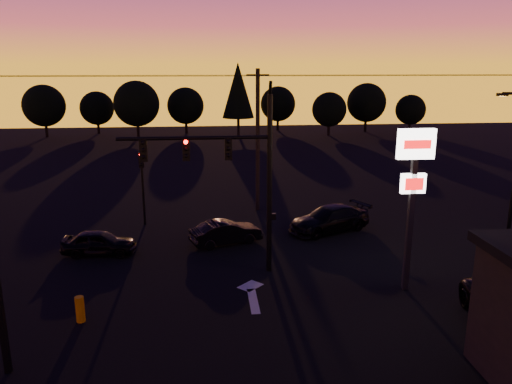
# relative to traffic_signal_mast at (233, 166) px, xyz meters

# --- Properties ---
(ground) EXTENTS (120.00, 120.00, 0.00)m
(ground) POSITION_rel_traffic_signal_mast_xyz_m (0.10, -3.99, -4.94)
(ground) COLOR black
(ground) RESTS_ON ground
(lane_arrow) EXTENTS (1.20, 3.10, 0.01)m
(lane_arrow) POSITION_rel_traffic_signal_mast_xyz_m (0.60, -2.33, -4.93)
(lane_arrow) COLOR beige
(lane_arrow) RESTS_ON ground
(traffic_signal_mast) EXTENTS (6.79, 0.52, 8.58)m
(traffic_signal_mast) POSITION_rel_traffic_signal_mast_xyz_m (0.00, 0.00, 0.00)
(traffic_signal_mast) COLOR black
(traffic_signal_mast) RESTS_ON ground
(secondary_signal) EXTENTS (0.30, 0.31, 4.35)m
(secondary_signal) POSITION_rel_traffic_signal_mast_xyz_m (-4.90, 7.49, -2.07)
(secondary_signal) COLOR black
(secondary_signal) RESTS_ON ground
(pylon_sign) EXTENTS (1.50, 0.28, 6.80)m
(pylon_sign) POSITION_rel_traffic_signal_mast_xyz_m (7.10, -2.49, -0.02)
(pylon_sign) COLOR black
(pylon_sign) RESTS_ON ground
(utility_pole_1) EXTENTS (1.40, 0.26, 9.00)m
(utility_pole_1) POSITION_rel_traffic_signal_mast_xyz_m (2.10, 10.01, -0.34)
(utility_pole_1) COLOR black
(utility_pole_1) RESTS_ON ground
(power_wires) EXTENTS (36.00, 1.22, 0.07)m
(power_wires) POSITION_rel_traffic_signal_mast_xyz_m (2.10, 10.01, 3.63)
(power_wires) COLOR black
(power_wires) RESTS_ON ground
(bollard) EXTENTS (0.33, 0.33, 0.99)m
(bollard) POSITION_rel_traffic_signal_mast_xyz_m (-5.92, -3.99, -4.44)
(bollard) COLOR #C87800
(bollard) RESTS_ON ground
(tree_0) EXTENTS (5.36, 5.36, 6.74)m
(tree_0) POSITION_rel_traffic_signal_mast_xyz_m (-21.90, 46.01, -0.88)
(tree_0) COLOR black
(tree_0) RESTS_ON ground
(tree_1) EXTENTS (4.54, 4.54, 5.71)m
(tree_1) POSITION_rel_traffic_signal_mast_xyz_m (-15.90, 49.01, -1.50)
(tree_1) COLOR black
(tree_1) RESTS_ON ground
(tree_2) EXTENTS (5.77, 5.78, 7.26)m
(tree_2) POSITION_rel_traffic_signal_mast_xyz_m (-9.90, 44.01, -0.57)
(tree_2) COLOR black
(tree_2) RESTS_ON ground
(tree_3) EXTENTS (4.95, 4.95, 6.22)m
(tree_3) POSITION_rel_traffic_signal_mast_xyz_m (-3.90, 48.01, -1.19)
(tree_3) COLOR black
(tree_3) RESTS_ON ground
(tree_4) EXTENTS (4.18, 4.18, 9.50)m
(tree_4) POSITION_rel_traffic_signal_mast_xyz_m (3.10, 45.01, 0.99)
(tree_4) COLOR black
(tree_4) RESTS_ON ground
(tree_5) EXTENTS (4.95, 4.95, 6.22)m
(tree_5) POSITION_rel_traffic_signal_mast_xyz_m (9.10, 50.01, -1.19)
(tree_5) COLOR black
(tree_5) RESTS_ON ground
(tree_6) EXTENTS (4.54, 4.54, 5.71)m
(tree_6) POSITION_rel_traffic_signal_mast_xyz_m (15.10, 44.01, -1.50)
(tree_6) COLOR black
(tree_6) RESTS_ON ground
(tree_7) EXTENTS (5.36, 5.36, 6.74)m
(tree_7) POSITION_rel_traffic_signal_mast_xyz_m (21.10, 47.01, -0.88)
(tree_7) COLOR black
(tree_7) RESTS_ON ground
(tree_8) EXTENTS (4.12, 4.12, 5.19)m
(tree_8) POSITION_rel_traffic_signal_mast_xyz_m (27.10, 46.01, -1.82)
(tree_8) COLOR black
(tree_8) RESTS_ON ground
(car_left) EXTENTS (3.71, 1.71, 1.23)m
(car_left) POSITION_rel_traffic_signal_mast_xyz_m (-6.59, 2.86, -4.32)
(car_left) COLOR black
(car_left) RESTS_ON ground
(car_mid) EXTENTS (4.01, 2.54, 1.25)m
(car_mid) POSITION_rel_traffic_signal_mast_xyz_m (-0.22, 3.78, -4.31)
(car_mid) COLOR black
(car_mid) RESTS_ON ground
(car_right) EXTENTS (5.29, 3.80, 1.42)m
(car_right) POSITION_rel_traffic_signal_mast_xyz_m (5.72, 5.27, -4.22)
(car_right) COLOR black
(car_right) RESTS_ON ground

